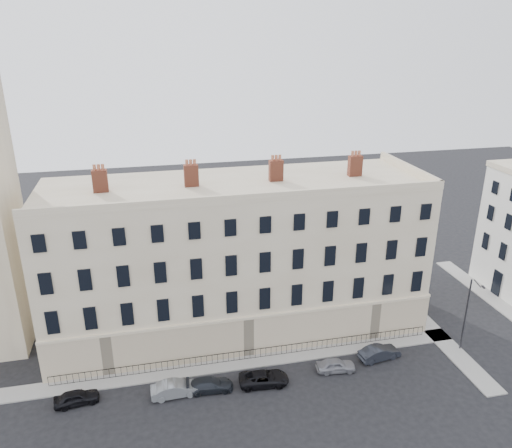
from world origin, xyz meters
The scene contains 13 objects.
ground centered at (0.00, 0.00, 0.00)m, with size 160.00×160.00×0.00m, color black.
terrace centered at (-5.97, 11.97, 7.50)m, with size 36.22×12.22×17.00m.
pavement_terrace centered at (-10.00, 5.00, 0.06)m, with size 48.00×2.00×0.12m, color gray.
pavement_east_return centered at (13.00, 8.00, 0.06)m, with size 2.00×24.00×0.12m, color gray.
pavement_adjacent centered at (23.00, 10.00, 0.06)m, with size 2.00×20.00×0.12m, color gray.
railings centered at (-6.00, 5.40, 0.55)m, with size 35.00×0.04×0.96m.
car_a centered at (-20.93, 2.77, 0.60)m, with size 1.42×3.53×1.20m, color black.
car_b centered at (-13.06, 1.99, 0.66)m, with size 1.40×4.00×1.32m, color slate.
car_c centered at (-10.18, 1.98, 0.57)m, with size 1.59×3.92×1.14m, color black.
car_d centered at (-5.57, 1.76, 0.59)m, with size 1.97×4.27×1.19m, color black.
car_e centered at (1.09, 2.09, 0.59)m, with size 1.40×3.49×1.19m, color gray.
car_f centered at (5.64, 2.86, 0.65)m, with size 1.38×3.96×1.31m, color black.
streetlamp centered at (13.87, 2.45, 4.12)m, with size 0.51×1.59×7.44m.
Camera 1 is at (-13.94, -32.20, 28.23)m, focal length 35.00 mm.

